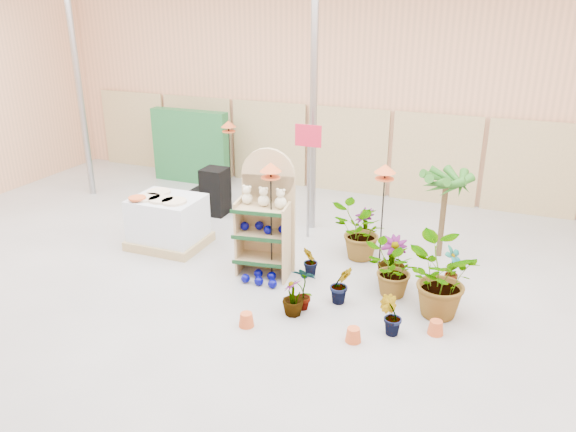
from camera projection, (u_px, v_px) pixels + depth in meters
name	position (u px, v px, depth m)	size (l,w,h in m)	color
room	(254.00, 150.00, 8.30)	(15.20, 12.10, 4.70)	gray
display_shelf	(266.00, 218.00, 9.18)	(0.96, 0.68, 2.11)	tan
teddy_bears	(265.00, 198.00, 8.96)	(0.77, 0.20, 0.32)	#F8F0CD
gazing_balls_shelf	(264.00, 228.00, 9.13)	(0.77, 0.26, 0.15)	#020368
gazing_balls_floor	(261.00, 279.00, 9.09)	(0.63, 0.39, 0.15)	#020368
pallet_stack	(168.00, 222.00, 10.33)	(1.33, 1.11, 0.98)	tan
charcoal_planters	(211.00, 195.00, 11.93)	(0.80, 0.50, 1.00)	black
trellis_stock	(191.00, 147.00, 13.82)	(2.00, 0.30, 1.80)	#1D5F2F
offer_sign	(308.00, 159.00, 10.29)	(0.50, 0.08, 2.20)	gray
bird_table_front	(271.00, 171.00, 8.64)	(0.34, 0.34, 1.97)	black
bird_table_right	(385.00, 172.00, 8.75)	(0.34, 0.34, 1.92)	black
bird_table_back	(229.00, 127.00, 12.45)	(0.34, 0.34, 1.78)	black
palm	(447.00, 180.00, 9.57)	(0.70, 0.70, 1.68)	#4F3D23
potted_plant_0	(304.00, 288.00, 8.22)	(0.37, 0.25, 0.71)	#235F1A
potted_plant_1	(341.00, 284.00, 8.42)	(0.34, 0.27, 0.62)	#235F1A
potted_plant_2	(393.00, 270.00, 8.56)	(0.79, 0.69, 0.88)	#235F1A
potted_plant_3	(392.00, 261.00, 8.95)	(0.45, 0.45, 0.80)	#235F1A
potted_plant_4	(452.00, 266.00, 8.91)	(0.36, 0.24, 0.68)	#235F1A
potted_plant_5	(311.00, 261.00, 9.23)	(0.30, 0.24, 0.54)	#235F1A
potted_plant_6	(360.00, 232.00, 9.76)	(0.93, 0.80, 1.03)	#235F1A
potted_plant_7	(293.00, 297.00, 8.10)	(0.33, 0.33, 0.58)	#235F1A
potted_plant_9	(391.00, 316.00, 7.63)	(0.31, 0.25, 0.57)	#235F1A
potted_plant_10	(437.00, 279.00, 7.99)	(1.04, 0.90, 1.15)	#235F1A
potted_plant_11	(364.00, 228.00, 10.29)	(0.42, 0.42, 0.75)	#235F1A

